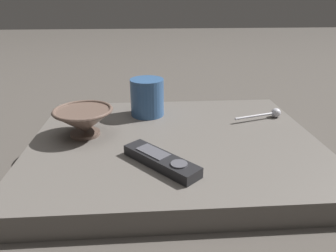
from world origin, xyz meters
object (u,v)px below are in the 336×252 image
at_px(teaspoon, 272,113).
at_px(tv_remote_near, 161,160).
at_px(cereal_bowl, 84,120).
at_px(coffee_mug, 147,97).

height_order(teaspoon, tv_remote_near, teaspoon).
height_order(cereal_bowl, tv_remote_near, cereal_bowl).
distance_m(teaspoon, tv_remote_near, 0.38).
bearing_deg(tv_remote_near, teaspoon, -143.23).
relative_size(cereal_bowl, tv_remote_near, 0.87).
distance_m(coffee_mug, tv_remote_near, 0.28).
xyz_separation_m(cereal_bowl, teaspoon, (-0.48, -0.08, -0.02)).
xyz_separation_m(coffee_mug, tv_remote_near, (-0.02, 0.28, -0.04)).
bearing_deg(teaspoon, coffee_mug, -8.41).
bearing_deg(tv_remote_near, cereal_bowl, -42.04).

